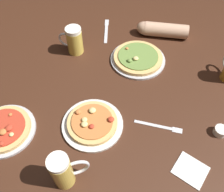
% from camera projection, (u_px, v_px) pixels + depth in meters
% --- Properties ---
extents(ground_plane, '(2.40, 2.40, 0.03)m').
position_uv_depth(ground_plane, '(112.00, 100.00, 1.17)').
color(ground_plane, '#3D2114').
extents(pizza_plate_near, '(0.27, 0.27, 0.05)m').
position_uv_depth(pizza_plate_near, '(4.00, 129.00, 1.04)').
color(pizza_plate_near, '#B2B2B7').
rests_on(pizza_plate_near, ground_plane).
extents(pizza_plate_far, '(0.30, 0.30, 0.05)m').
position_uv_depth(pizza_plate_far, '(137.00, 58.00, 1.31)').
color(pizza_plate_far, '#B2B2B7').
rests_on(pizza_plate_far, ground_plane).
extents(pizza_plate_side, '(0.27, 0.27, 0.05)m').
position_uv_depth(pizza_plate_side, '(92.00, 123.00, 1.06)').
color(pizza_plate_side, silver).
rests_on(pizza_plate_side, ground_plane).
extents(beer_mug_dark, '(0.11, 0.11, 0.18)m').
position_uv_depth(beer_mug_dark, '(63.00, 171.00, 0.85)').
color(beer_mug_dark, gold).
rests_on(beer_mug_dark, ground_plane).
extents(beer_mug_amber, '(0.14, 0.09, 0.15)m').
position_uv_depth(beer_mug_amber, '(74.00, 40.00, 1.31)').
color(beer_mug_amber, gold).
rests_on(beer_mug_amber, ground_plane).
extents(ramekin_sauce, '(0.06, 0.06, 0.03)m').
position_uv_depth(ramekin_sauce, '(220.00, 131.00, 1.03)').
color(ramekin_sauce, silver).
rests_on(ramekin_sauce, ground_plane).
extents(napkin_folded, '(0.13, 0.12, 0.01)m').
position_uv_depth(napkin_folded, '(191.00, 170.00, 0.94)').
color(napkin_folded, white).
rests_on(napkin_folded, ground_plane).
extents(fork_left, '(0.21, 0.07, 0.01)m').
position_uv_depth(fork_left, '(159.00, 126.00, 1.06)').
color(fork_left, silver).
rests_on(fork_left, ground_plane).
extents(knife_right, '(0.12, 0.22, 0.01)m').
position_uv_depth(knife_right, '(106.00, 30.00, 1.48)').
color(knife_right, silver).
rests_on(knife_right, ground_plane).
extents(diner_arm, '(0.30, 0.16, 0.08)m').
position_uv_depth(diner_arm, '(161.00, 30.00, 1.42)').
color(diner_arm, tan).
rests_on(diner_arm, ground_plane).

